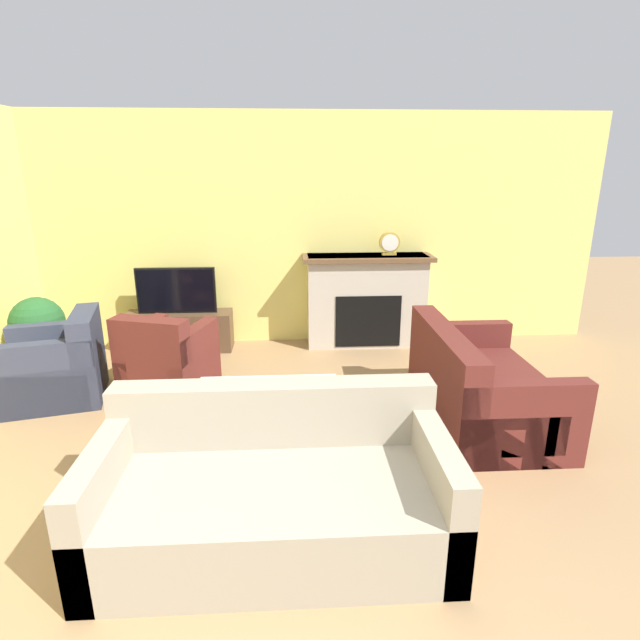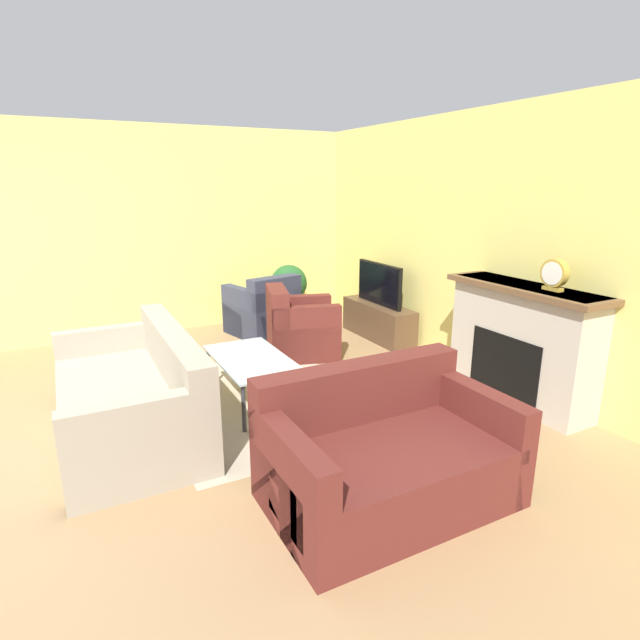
{
  "view_description": "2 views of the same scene",
  "coord_description": "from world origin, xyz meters",
  "px_view_note": "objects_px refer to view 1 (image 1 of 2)",
  "views": [
    {
      "loc": [
        0.37,
        -1.52,
        2.09
      ],
      "look_at": [
        0.63,
        2.87,
        0.73
      ],
      "focal_mm": 28.0,
      "sensor_mm": 36.0,
      "label": 1
    },
    {
      "loc": [
        4.27,
        0.57,
        1.98
      ],
      "look_at": [
        0.52,
        2.52,
        0.81
      ],
      "focal_mm": 28.0,
      "sensor_mm": 36.0,
      "label": 2
    }
  ],
  "objects_px": {
    "couch_sectional": "(274,492)",
    "armchair_accent": "(168,363)",
    "couch_loveseat": "(479,389)",
    "coffee_table": "(267,396)",
    "potted_plant": "(38,328)",
    "tv": "(176,290)",
    "mantel_clock": "(390,243)",
    "armchair_by_window": "(58,369)"
  },
  "relations": [
    {
      "from": "couch_sectional",
      "to": "coffee_table",
      "type": "height_order",
      "value": "couch_sectional"
    },
    {
      "from": "couch_sectional",
      "to": "mantel_clock",
      "type": "relative_size",
      "value": 7.46
    },
    {
      "from": "tv",
      "to": "potted_plant",
      "type": "relative_size",
      "value": 1.07
    },
    {
      "from": "armchair_by_window",
      "to": "potted_plant",
      "type": "distance_m",
      "value": 0.73
    },
    {
      "from": "coffee_table",
      "to": "mantel_clock",
      "type": "relative_size",
      "value": 4.18
    },
    {
      "from": "couch_sectional",
      "to": "armchair_accent",
      "type": "xyz_separation_m",
      "value": [
        -1.06,
        1.99,
        0.02
      ]
    },
    {
      "from": "couch_loveseat",
      "to": "tv",
      "type": "bearing_deg",
      "value": 56.71
    },
    {
      "from": "couch_sectional",
      "to": "coffee_table",
      "type": "bearing_deg",
      "value": 94.32
    },
    {
      "from": "couch_loveseat",
      "to": "mantel_clock",
      "type": "relative_size",
      "value": 5.7
    },
    {
      "from": "mantel_clock",
      "to": "potted_plant",
      "type": "bearing_deg",
      "value": -168.23
    },
    {
      "from": "mantel_clock",
      "to": "armchair_accent",
      "type": "bearing_deg",
      "value": -151.42
    },
    {
      "from": "tv",
      "to": "couch_loveseat",
      "type": "distance_m",
      "value": 3.5
    },
    {
      "from": "coffee_table",
      "to": "potted_plant",
      "type": "relative_size",
      "value": 1.33
    },
    {
      "from": "couch_sectional",
      "to": "potted_plant",
      "type": "bearing_deg",
      "value": 134.57
    },
    {
      "from": "armchair_accent",
      "to": "coffee_table",
      "type": "xyz_separation_m",
      "value": [
        0.98,
        -0.95,
        0.09
      ]
    },
    {
      "from": "armchair_accent",
      "to": "armchair_by_window",
      "type": "bearing_deg",
      "value": 20.5
    },
    {
      "from": "couch_sectional",
      "to": "armchair_accent",
      "type": "bearing_deg",
      "value": 118.04
    },
    {
      "from": "couch_sectional",
      "to": "armchair_by_window",
      "type": "height_order",
      "value": "same"
    },
    {
      "from": "armchair_by_window",
      "to": "coffee_table",
      "type": "xyz_separation_m",
      "value": [
        1.97,
        -0.88,
        0.09
      ]
    },
    {
      "from": "armchair_accent",
      "to": "coffee_table",
      "type": "distance_m",
      "value": 1.37
    },
    {
      "from": "armchair_by_window",
      "to": "coffee_table",
      "type": "bearing_deg",
      "value": 52.43
    },
    {
      "from": "tv",
      "to": "armchair_accent",
      "type": "relative_size",
      "value": 0.95
    },
    {
      "from": "tv",
      "to": "couch_sectional",
      "type": "relative_size",
      "value": 0.45
    },
    {
      "from": "tv",
      "to": "potted_plant",
      "type": "xyz_separation_m",
      "value": [
        -1.25,
        -0.71,
        -0.19
      ]
    },
    {
      "from": "tv",
      "to": "armchair_accent",
      "type": "distance_m",
      "value": 1.29
    },
    {
      "from": "couch_loveseat",
      "to": "coffee_table",
      "type": "bearing_deg",
      "value": 97.95
    },
    {
      "from": "armchair_accent",
      "to": "mantel_clock",
      "type": "distance_m",
      "value": 2.82
    },
    {
      "from": "tv",
      "to": "couch_loveseat",
      "type": "height_order",
      "value": "tv"
    },
    {
      "from": "couch_loveseat",
      "to": "armchair_by_window",
      "type": "distance_m",
      "value": 3.8
    },
    {
      "from": "armchair_by_window",
      "to": "tv",
      "type": "bearing_deg",
      "value": 133.08
    },
    {
      "from": "armchair_accent",
      "to": "tv",
      "type": "bearing_deg",
      "value": -66.7
    },
    {
      "from": "tv",
      "to": "coffee_table",
      "type": "height_order",
      "value": "tv"
    },
    {
      "from": "couch_loveseat",
      "to": "armchair_accent",
      "type": "bearing_deg",
      "value": 75.8
    },
    {
      "from": "tv",
      "to": "coffee_table",
      "type": "relative_size",
      "value": 0.81
    },
    {
      "from": "armchair_accent",
      "to": "coffee_table",
      "type": "bearing_deg",
      "value": 152.58
    },
    {
      "from": "couch_loveseat",
      "to": "potted_plant",
      "type": "distance_m",
      "value": 4.32
    },
    {
      "from": "potted_plant",
      "to": "tv",
      "type": "bearing_deg",
      "value": 29.75
    },
    {
      "from": "couch_loveseat",
      "to": "armchair_accent",
      "type": "height_order",
      "value": "same"
    },
    {
      "from": "couch_sectional",
      "to": "couch_loveseat",
      "type": "xyz_separation_m",
      "value": [
        1.7,
        1.3,
        0.0
      ]
    },
    {
      "from": "couch_loveseat",
      "to": "armchair_accent",
      "type": "relative_size",
      "value": 1.61
    },
    {
      "from": "couch_loveseat",
      "to": "armchair_by_window",
      "type": "bearing_deg",
      "value": 80.46
    },
    {
      "from": "armchair_accent",
      "to": "mantel_clock",
      "type": "bearing_deg",
      "value": -134.93
    }
  ]
}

